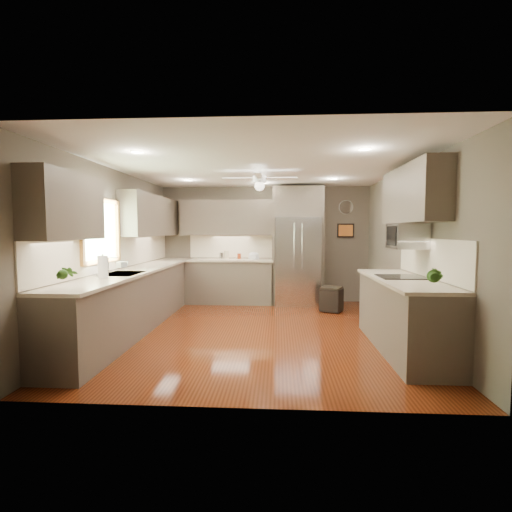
# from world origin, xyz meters

# --- Properties ---
(floor) EXTENTS (5.00, 5.00, 0.00)m
(floor) POSITION_xyz_m (0.00, 0.00, 0.00)
(floor) COLOR #451909
(floor) RESTS_ON ground
(ceiling) EXTENTS (5.00, 5.00, 0.00)m
(ceiling) POSITION_xyz_m (0.00, 0.00, 2.50)
(ceiling) COLOR white
(ceiling) RESTS_ON ground
(wall_back) EXTENTS (4.50, 0.00, 4.50)m
(wall_back) POSITION_xyz_m (0.00, 2.50, 1.25)
(wall_back) COLOR brown
(wall_back) RESTS_ON ground
(wall_front) EXTENTS (4.50, 0.00, 4.50)m
(wall_front) POSITION_xyz_m (0.00, -2.50, 1.25)
(wall_front) COLOR brown
(wall_front) RESTS_ON ground
(wall_left) EXTENTS (0.00, 5.00, 5.00)m
(wall_left) POSITION_xyz_m (-2.25, 0.00, 1.25)
(wall_left) COLOR brown
(wall_left) RESTS_ON ground
(wall_right) EXTENTS (0.00, 5.00, 5.00)m
(wall_right) POSITION_xyz_m (2.25, 0.00, 1.25)
(wall_right) COLOR brown
(wall_right) RESTS_ON ground
(canister_b) EXTENTS (0.10, 0.10, 0.14)m
(canister_b) POSITION_xyz_m (-0.92, 2.21, 1.01)
(canister_b) COLOR silver
(canister_b) RESTS_ON back_run
(canister_c) EXTENTS (0.13, 0.13, 0.18)m
(canister_c) POSITION_xyz_m (-0.82, 2.26, 1.03)
(canister_c) COLOR #BDAE8E
(canister_c) RESTS_ON back_run
(canister_d) EXTENTS (0.10, 0.10, 0.12)m
(canister_d) POSITION_xyz_m (-0.54, 2.25, 1.00)
(canister_d) COLOR maroon
(canister_d) RESTS_ON back_run
(soap_bottle) EXTENTS (0.11, 0.11, 0.20)m
(soap_bottle) POSITION_xyz_m (-2.05, -0.19, 1.04)
(soap_bottle) COLOR white
(soap_bottle) RESTS_ON left_run
(potted_plant_left) EXTENTS (0.19, 0.14, 0.33)m
(potted_plant_left) POSITION_xyz_m (-1.94, -1.91, 1.11)
(potted_plant_left) COLOR #2B5919
(potted_plant_left) RESTS_ON left_run
(potted_plant_right) EXTENTS (0.20, 0.18, 0.31)m
(potted_plant_right) POSITION_xyz_m (1.90, -1.79, 1.09)
(potted_plant_right) COLOR #2B5919
(potted_plant_right) RESTS_ON right_run
(bowl) EXTENTS (0.28, 0.28, 0.06)m
(bowl) POSITION_xyz_m (-0.22, 2.19, 0.97)
(bowl) COLOR #BDAE8E
(bowl) RESTS_ON back_run
(left_run) EXTENTS (0.65, 4.70, 1.45)m
(left_run) POSITION_xyz_m (-1.95, 0.15, 0.48)
(left_run) COLOR #4F4639
(left_run) RESTS_ON ground
(back_run) EXTENTS (1.85, 0.65, 1.45)m
(back_run) POSITION_xyz_m (-0.72, 2.20, 0.48)
(back_run) COLOR #4F4639
(back_run) RESTS_ON ground
(uppers) EXTENTS (4.50, 4.70, 0.95)m
(uppers) POSITION_xyz_m (-0.74, 0.71, 1.87)
(uppers) COLOR #4F4639
(uppers) RESTS_ON wall_left
(window) EXTENTS (0.05, 1.12, 0.92)m
(window) POSITION_xyz_m (-2.22, -0.50, 1.55)
(window) COLOR #BFF2B2
(window) RESTS_ON wall_left
(sink) EXTENTS (0.50, 0.70, 0.32)m
(sink) POSITION_xyz_m (-1.93, -0.50, 0.91)
(sink) COLOR silver
(sink) RESTS_ON left_run
(refrigerator) EXTENTS (1.06, 0.75, 2.45)m
(refrigerator) POSITION_xyz_m (0.70, 2.16, 1.19)
(refrigerator) COLOR silver
(refrigerator) RESTS_ON ground
(right_run) EXTENTS (0.70, 2.20, 1.45)m
(right_run) POSITION_xyz_m (1.93, -0.80, 0.48)
(right_run) COLOR #4F4639
(right_run) RESTS_ON ground
(microwave) EXTENTS (0.43, 0.55, 0.34)m
(microwave) POSITION_xyz_m (2.03, -0.55, 1.48)
(microwave) COLOR silver
(microwave) RESTS_ON wall_right
(ceiling_fan) EXTENTS (1.18, 1.18, 0.32)m
(ceiling_fan) POSITION_xyz_m (-0.00, 0.30, 2.33)
(ceiling_fan) COLOR white
(ceiling_fan) RESTS_ON ceiling
(recessed_lights) EXTENTS (2.84, 3.14, 0.01)m
(recessed_lights) POSITION_xyz_m (-0.04, 0.40, 2.49)
(recessed_lights) COLOR white
(recessed_lights) RESTS_ON ceiling
(wall_clock) EXTENTS (0.30, 0.03, 0.30)m
(wall_clock) POSITION_xyz_m (1.75, 2.48, 2.05)
(wall_clock) COLOR white
(wall_clock) RESTS_ON wall_back
(framed_print) EXTENTS (0.36, 0.03, 0.30)m
(framed_print) POSITION_xyz_m (1.75, 2.48, 1.55)
(framed_print) COLOR black
(framed_print) RESTS_ON wall_back
(stool) EXTENTS (0.49, 0.49, 0.46)m
(stool) POSITION_xyz_m (1.32, 1.47, 0.24)
(stool) COLOR black
(stool) RESTS_ON ground
(paper_towel) EXTENTS (0.13, 0.13, 0.32)m
(paper_towel) POSITION_xyz_m (-1.96, -1.01, 1.08)
(paper_towel) COLOR white
(paper_towel) RESTS_ON left_run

